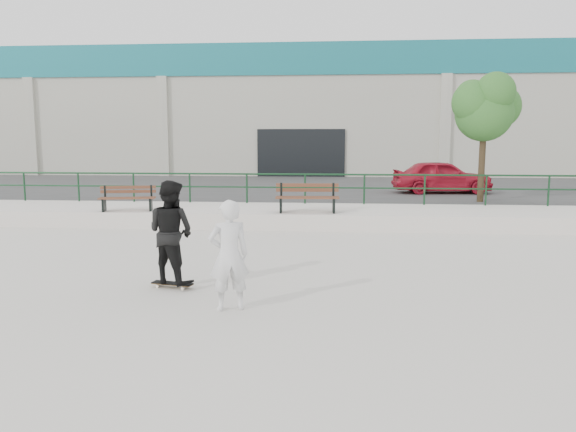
# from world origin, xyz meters

# --- Properties ---
(ground) EXTENTS (120.00, 120.00, 0.00)m
(ground) POSITION_xyz_m (0.00, 0.00, 0.00)
(ground) COLOR #B9B5AA
(ground) RESTS_ON ground
(ledge) EXTENTS (30.00, 3.00, 0.50)m
(ledge) POSITION_xyz_m (0.00, 9.50, 0.25)
(ledge) COLOR silver
(ledge) RESTS_ON ground
(parking_strip) EXTENTS (60.00, 14.00, 0.50)m
(parking_strip) POSITION_xyz_m (0.00, 18.00, 0.25)
(parking_strip) COLOR #383838
(parking_strip) RESTS_ON ground
(railing) EXTENTS (28.00, 0.06, 1.03)m
(railing) POSITION_xyz_m (-0.00, 10.80, 1.24)
(railing) COLOR #163C20
(railing) RESTS_ON ledge
(commercial_building) EXTENTS (44.20, 16.33, 8.00)m
(commercial_building) POSITION_xyz_m (-0.00, 31.99, 4.58)
(commercial_building) COLOR beige
(commercial_building) RESTS_ON ground
(bench_left) EXTENTS (1.74, 0.82, 0.77)m
(bench_left) POSITION_xyz_m (-4.33, 8.46, 0.88)
(bench_left) COLOR #59311E
(bench_left) RESTS_ON ledge
(bench_right) EXTENTS (1.93, 0.66, 0.88)m
(bench_right) POSITION_xyz_m (1.20, 8.60, 0.93)
(bench_right) COLOR #59311E
(bench_right) RESTS_ON ledge
(tree) EXTENTS (2.48, 2.21, 4.41)m
(tree) POSITION_xyz_m (7.13, 11.93, 3.81)
(tree) COLOR #3F301F
(tree) RESTS_ON parking_strip
(red_car) EXTENTS (4.04, 1.89, 1.34)m
(red_car) POSITION_xyz_m (6.31, 14.97, 1.17)
(red_car) COLOR #B01529
(red_car) RESTS_ON parking_strip
(skateboard) EXTENTS (0.80, 0.37, 0.09)m
(skateboard) POSITION_xyz_m (-0.92, 1.65, 0.07)
(skateboard) COLOR black
(skateboard) RESTS_ON ground
(standing_skater) EXTENTS (1.13, 1.02, 1.89)m
(standing_skater) POSITION_xyz_m (-0.92, 1.65, 1.04)
(standing_skater) COLOR black
(standing_skater) RESTS_ON skateboard
(seated_skater) EXTENTS (0.76, 0.63, 1.78)m
(seated_skater) POSITION_xyz_m (0.39, 0.44, 0.89)
(seated_skater) COLOR silver
(seated_skater) RESTS_ON ground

